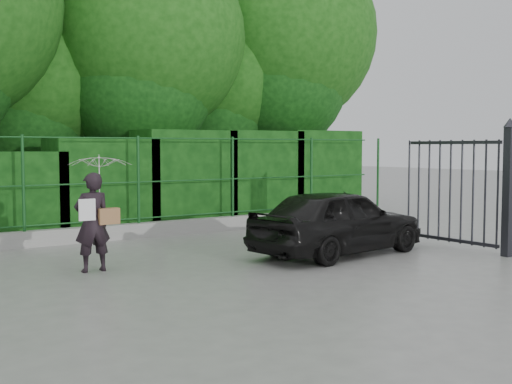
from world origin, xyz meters
TOP-DOWN VIEW (x-y plane):
  - ground at (0.00, 0.00)m, footprint 80.00×80.00m
  - kerb at (0.00, 4.50)m, footprint 14.00×0.25m
  - fence at (0.22, 4.50)m, footprint 14.13×0.06m
  - hedge at (0.35, 5.50)m, footprint 14.20×1.20m
  - trees at (1.14, 7.74)m, footprint 17.10×6.15m
  - gate at (4.60, -0.72)m, footprint 0.22×2.33m
  - woman at (-1.58, 1.58)m, footprint 0.93×0.95m
  - car at (2.36, 0.58)m, footprint 3.58×1.78m

SIDE VIEW (x-z plane):
  - ground at x=0.00m, z-range 0.00..0.00m
  - kerb at x=0.00m, z-range 0.00..0.30m
  - car at x=2.36m, z-range 0.00..1.17m
  - hedge at x=0.35m, z-range -0.11..2.19m
  - woman at x=-1.58m, z-range 0.29..2.05m
  - gate at x=4.60m, z-range 0.01..2.37m
  - fence at x=0.22m, z-range 0.30..2.10m
  - trees at x=1.14m, z-range 0.58..8.66m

